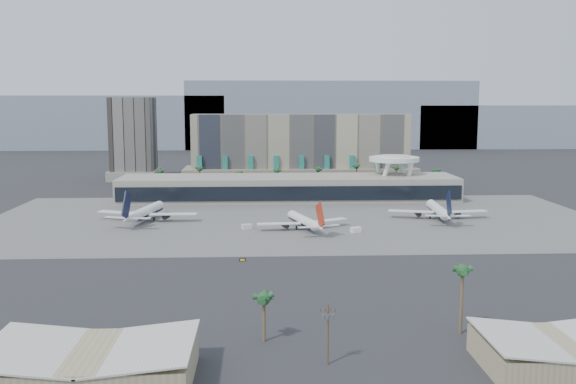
{
  "coord_description": "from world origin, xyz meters",
  "views": [
    {
      "loc": [
        -14.77,
        -212.5,
        50.15
      ],
      "look_at": [
        -3.5,
        40.0,
        13.97
      ],
      "focal_mm": 40.0,
      "sensor_mm": 36.0,
      "label": 1
    }
  ],
  "objects_px": {
    "utility_pole": "(328,329)",
    "airliner_centre": "(304,221)",
    "airliner_right": "(438,210)",
    "airliner_left": "(145,212)",
    "taxiway_sign": "(243,260)",
    "service_vehicle_a": "(247,227)",
    "service_vehicle_b": "(356,230)"
  },
  "relations": [
    {
      "from": "airliner_left",
      "to": "service_vehicle_a",
      "type": "height_order",
      "value": "airliner_left"
    },
    {
      "from": "service_vehicle_b",
      "to": "taxiway_sign",
      "type": "height_order",
      "value": "service_vehicle_b"
    },
    {
      "from": "utility_pole",
      "to": "service_vehicle_a",
      "type": "xyz_separation_m",
      "value": [
        -17.94,
        131.6,
        -6.18
      ]
    },
    {
      "from": "utility_pole",
      "to": "airliner_right",
      "type": "distance_m",
      "value": 162.44
    },
    {
      "from": "utility_pole",
      "to": "service_vehicle_b",
      "type": "xyz_separation_m",
      "value": [
        23.97,
        123.17,
        -6.12
      ]
    },
    {
      "from": "taxiway_sign",
      "to": "service_vehicle_a",
      "type": "bearing_deg",
      "value": 81.97
    },
    {
      "from": "airliner_right",
      "to": "taxiway_sign",
      "type": "height_order",
      "value": "airliner_right"
    },
    {
      "from": "service_vehicle_b",
      "to": "taxiway_sign",
      "type": "bearing_deg",
      "value": -158.85
    },
    {
      "from": "airliner_left",
      "to": "taxiway_sign",
      "type": "relative_size",
      "value": 21.95
    },
    {
      "from": "utility_pole",
      "to": "taxiway_sign",
      "type": "distance_m",
      "value": 82.9
    },
    {
      "from": "airliner_left",
      "to": "service_vehicle_b",
      "type": "bearing_deg",
      "value": -5.84
    },
    {
      "from": "airliner_left",
      "to": "airliner_right",
      "type": "distance_m",
      "value": 124.05
    },
    {
      "from": "airliner_left",
      "to": "airliner_right",
      "type": "relative_size",
      "value": 1.01
    },
    {
      "from": "service_vehicle_a",
      "to": "service_vehicle_b",
      "type": "distance_m",
      "value": 42.75
    },
    {
      "from": "airliner_left",
      "to": "taxiway_sign",
      "type": "distance_m",
      "value": 81.35
    },
    {
      "from": "airliner_right",
      "to": "service_vehicle_a",
      "type": "bearing_deg",
      "value": -163.88
    },
    {
      "from": "airliner_centre",
      "to": "airliner_left",
      "type": "bearing_deg",
      "value": 146.1
    },
    {
      "from": "airliner_centre",
      "to": "service_vehicle_b",
      "type": "bearing_deg",
      "value": -36.14
    },
    {
      "from": "airliner_left",
      "to": "service_vehicle_a",
      "type": "relative_size",
      "value": 11.27
    },
    {
      "from": "taxiway_sign",
      "to": "service_vehicle_b",
      "type": "bearing_deg",
      "value": 37.6
    },
    {
      "from": "airliner_right",
      "to": "airliner_centre",
      "type": "bearing_deg",
      "value": -157.88
    },
    {
      "from": "utility_pole",
      "to": "airliner_left",
      "type": "distance_m",
      "value": 161.78
    },
    {
      "from": "utility_pole",
      "to": "airliner_right",
      "type": "height_order",
      "value": "airliner_right"
    },
    {
      "from": "airliner_right",
      "to": "service_vehicle_b",
      "type": "xyz_separation_m",
      "value": [
        -39.36,
        -26.37,
        -2.8
      ]
    },
    {
      "from": "airliner_left",
      "to": "airliner_right",
      "type": "bearing_deg",
      "value": 11.52
    },
    {
      "from": "utility_pole",
      "to": "service_vehicle_b",
      "type": "height_order",
      "value": "utility_pole"
    },
    {
      "from": "airliner_right",
      "to": "utility_pole",
      "type": "bearing_deg",
      "value": -109.29
    },
    {
      "from": "service_vehicle_a",
      "to": "utility_pole",
      "type": "bearing_deg",
      "value": -102.9
    },
    {
      "from": "utility_pole",
      "to": "airliner_centre",
      "type": "relative_size",
      "value": 0.32
    },
    {
      "from": "service_vehicle_b",
      "to": "service_vehicle_a",
      "type": "bearing_deg",
      "value": 144.57
    },
    {
      "from": "utility_pole",
      "to": "taxiway_sign",
      "type": "height_order",
      "value": "utility_pole"
    },
    {
      "from": "airliner_left",
      "to": "taxiway_sign",
      "type": "bearing_deg",
      "value": -46.86
    }
  ]
}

